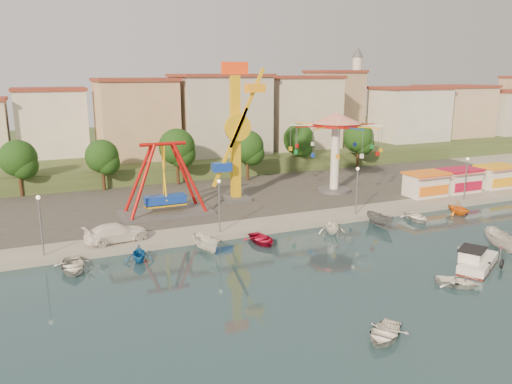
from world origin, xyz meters
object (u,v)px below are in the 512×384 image
van (116,233)px  pirate_ship_ride (164,180)px  cabin_motorboat (477,262)px  skiff (502,241)px  kamikaze_tower (238,136)px  rowboat_a (457,282)px  wave_swinger (336,134)px

van → pirate_ship_ride: bearing=-50.8°
cabin_motorboat → skiff: size_ratio=1.23×
kamikaze_tower → rowboat_a: 30.80m
rowboat_a → wave_swinger: bearing=36.2°
skiff → cabin_motorboat: bearing=-138.5°
wave_swinger → cabin_motorboat: (-2.83, -26.33, -7.68)m
pirate_ship_ride → kamikaze_tower: size_ratio=0.61×
wave_swinger → skiff: (2.69, -24.06, -7.28)m
cabin_motorboat → van: (-26.53, 17.32, 0.92)m
van → rowboat_a: bearing=-140.9°
kamikaze_tower → cabin_motorboat: bearing=-68.7°
kamikaze_tower → van: bearing=-149.0°
wave_swinger → van: 31.45m
pirate_ship_ride → skiff: 34.24m
pirate_ship_ride → wave_swinger: size_ratio=0.86×
pirate_ship_ride → wave_swinger: 23.29m
van → kamikaze_tower: bearing=-68.9°
wave_swinger → van: size_ratio=2.00×
rowboat_a → van: 29.56m
pirate_ship_ride → kamikaze_tower: bearing=13.0°
rowboat_a → skiff: skiff is taller
rowboat_a → pirate_ship_ride: bearing=80.7°
kamikaze_tower → skiff: (16.03, -24.67, -7.65)m
pirate_ship_ride → rowboat_a: 31.40m
kamikaze_tower → skiff: 30.40m
kamikaze_tower → cabin_motorboat: 30.02m
van → skiff: bearing=-125.0°
wave_swinger → van: (-29.37, -9.02, -6.76)m
kamikaze_tower → wave_swinger: size_ratio=1.42×
wave_swinger → skiff: wave_swinger is taller
pirate_ship_ride → van: (-6.44, -7.41, -2.95)m
pirate_ship_ride → skiff: (25.62, -22.45, -3.48)m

